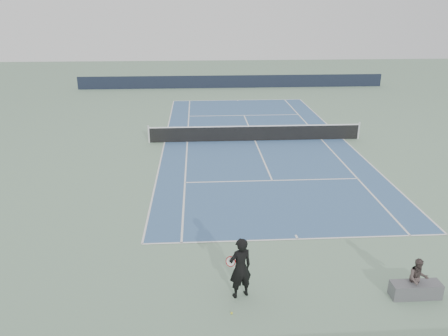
{
  "coord_description": "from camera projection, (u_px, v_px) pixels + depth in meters",
  "views": [
    {
      "loc": [
        -3.45,
        -25.29,
        7.87
      ],
      "look_at": [
        -2.35,
        -7.46,
        1.1
      ],
      "focal_mm": 35.0,
      "sensor_mm": 36.0,
      "label": 1
    }
  ],
  "objects": [
    {
      "name": "tennis_player",
      "position": [
        240.0,
        268.0,
        12.2
      ],
      "size": [
        0.87,
        0.72,
        1.86
      ],
      "color": "black",
      "rests_on": "ground"
    },
    {
      "name": "spectator_bench",
      "position": [
        417.0,
        284.0,
        12.34
      ],
      "size": [
        1.46,
        0.64,
        1.22
      ],
      "color": "#535358",
      "rests_on": "ground"
    },
    {
      "name": "tennis_ball",
      "position": [
        232.0,
        313.0,
        11.77
      ],
      "size": [
        0.06,
        0.06,
        0.06
      ],
      "primitive_type": "sphere",
      "color": "yellow",
      "rests_on": "ground"
    },
    {
      "name": "ground",
      "position": [
        255.0,
        141.0,
        26.59
      ],
      "size": [
        80.0,
        80.0,
        0.0
      ],
      "primitive_type": "plane",
      "color": "gray"
    },
    {
      "name": "tennis_net",
      "position": [
        255.0,
        133.0,
        26.41
      ],
      "size": [
        12.9,
        0.1,
        1.07
      ],
      "color": "silver",
      "rests_on": "ground"
    },
    {
      "name": "court_surface",
      "position": [
        255.0,
        141.0,
        26.59
      ],
      "size": [
        10.97,
        23.77,
        0.01
      ],
      "primitive_type": "cube",
      "color": "#3B5E8C",
      "rests_on": "ground"
    },
    {
      "name": "windscreen_far",
      "position": [
        232.0,
        82.0,
        43.07
      ],
      "size": [
        30.0,
        0.25,
        1.2
      ],
      "primitive_type": "cube",
      "color": "black",
      "rests_on": "ground"
    }
  ]
}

